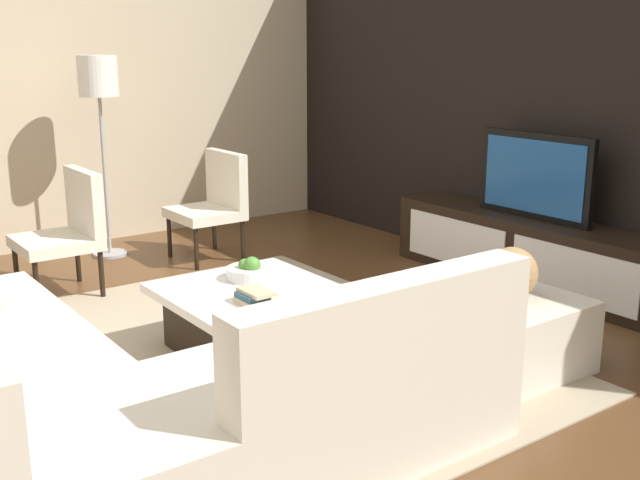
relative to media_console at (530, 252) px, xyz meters
name	(u,v)px	position (x,y,z in m)	size (l,w,h in m)	color
ground_plane	(247,362)	(0.00, -2.40, -0.25)	(14.00, 14.00, 0.00)	brown
feature_wall_back	(568,90)	(0.00, 0.30, 1.15)	(6.40, 0.12, 2.80)	black
side_wall_left	(69,82)	(-3.20, -2.20, 1.15)	(0.12, 5.20, 2.80)	beige
area_rug	(238,356)	(-0.10, -2.40, -0.24)	(3.24, 2.74, 0.01)	tan
media_console	(530,252)	(0.00, 0.00, 0.00)	(2.30, 0.47, 0.50)	black
television	(535,176)	(0.00, 0.00, 0.56)	(0.95, 0.06, 0.62)	black
sectional_couch	(125,389)	(0.51, -3.31, 0.04)	(2.48, 2.28, 0.84)	beige
coffee_table	(252,319)	(-0.10, -2.30, -0.05)	(0.97, 0.92, 0.38)	black
accent_chair_near	(69,225)	(-1.80, -2.75, 0.24)	(0.56, 0.52, 0.87)	black
floor_lamp	(99,89)	(-2.60, -2.16, 1.12)	(0.32, 0.32, 1.63)	#A5A5AA
ottoman	(508,333)	(0.89, -1.29, -0.05)	(0.70, 0.70, 0.40)	beige
fruit_bowl	(250,271)	(-0.28, -2.20, 0.18)	(0.28, 0.28, 0.14)	silver
accent_chair_far	(215,199)	(-2.03, -1.47, 0.24)	(0.56, 0.50, 0.87)	black
decorative_ball	(512,273)	(0.89, -1.29, 0.29)	(0.28, 0.28, 0.28)	#AD8451
book_stack	(254,297)	(0.12, -2.42, 0.17)	(0.22, 0.16, 0.08)	#CCB78C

